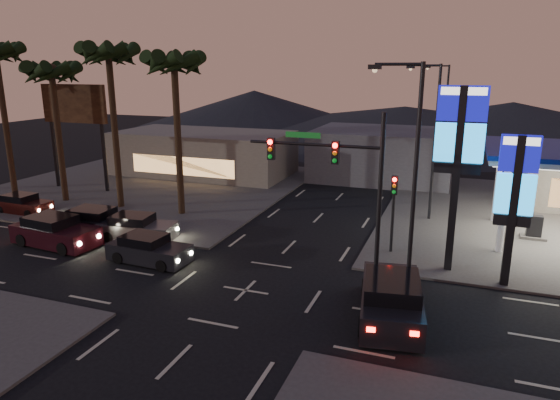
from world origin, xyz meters
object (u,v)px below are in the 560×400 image
at_px(car_lane_a_mid, 55,232).
at_px(pylon_sign_short, 515,188).
at_px(car_lane_b_front, 137,228).
at_px(suv_station, 391,299).
at_px(pylon_sign_tall, 459,143).
at_px(car_lane_b_mid, 97,222).
at_px(car_lane_a_front, 148,249).
at_px(traffic_signal_mast, 341,175).
at_px(car_lane_b_rear, 22,204).

bearing_deg(car_lane_a_mid, pylon_sign_short, 6.64).
relative_size(car_lane_b_front, suv_station, 0.82).
height_order(pylon_sign_tall, suv_station, pylon_sign_tall).
height_order(pylon_sign_short, car_lane_b_mid, pylon_sign_short).
xyz_separation_m(car_lane_a_front, car_lane_b_front, (-2.69, 2.72, 0.03)).
height_order(car_lane_a_front, suv_station, suv_station).
bearing_deg(pylon_sign_short, traffic_signal_mast, -160.87).
bearing_deg(car_lane_a_front, car_lane_a_mid, 177.34).
xyz_separation_m(traffic_signal_mast, suv_station, (2.76, -2.32, -4.38)).
relative_size(car_lane_a_mid, car_lane_b_rear, 1.30).
relative_size(car_lane_a_mid, car_lane_b_front, 1.13).
xyz_separation_m(car_lane_a_mid, suv_station, (19.07, -2.09, 0.06)).
distance_m(car_lane_b_front, suv_station, 15.99).
distance_m(pylon_sign_tall, car_lane_a_front, 16.23).
height_order(traffic_signal_mast, car_lane_b_rear, traffic_signal_mast).
bearing_deg(car_lane_b_mid, pylon_sign_short, 0.84).
distance_m(pylon_sign_short, car_lane_a_mid, 24.03).
distance_m(car_lane_b_front, car_lane_b_mid, 2.85).
distance_m(car_lane_a_front, car_lane_b_mid, 6.16).
height_order(pylon_sign_tall, car_lane_b_front, pylon_sign_tall).
height_order(traffic_signal_mast, car_lane_a_front, traffic_signal_mast).
bearing_deg(car_lane_a_front, traffic_signal_mast, 3.06).
distance_m(pylon_sign_tall, suv_station, 8.29).
relative_size(traffic_signal_mast, suv_station, 1.39).
xyz_separation_m(traffic_signal_mast, car_lane_b_rear, (-23.31, 4.08, -4.61)).
distance_m(car_lane_b_front, car_lane_b_rear, 10.89).
height_order(car_lane_a_mid, car_lane_b_mid, car_lane_a_mid).
xyz_separation_m(pylon_sign_short, car_lane_b_rear, (-30.55, 1.57, -4.04)).
height_order(traffic_signal_mast, suv_station, traffic_signal_mast).
relative_size(car_lane_a_front, car_lane_a_mid, 0.84).
relative_size(pylon_sign_tall, car_lane_b_mid, 1.81).
relative_size(pylon_sign_short, suv_station, 1.21).
bearing_deg(suv_station, car_lane_b_mid, 166.10).
relative_size(car_lane_b_front, car_lane_b_rear, 1.14).
bearing_deg(pylon_sign_tall, car_lane_a_mid, -169.92).
bearing_deg(car_lane_b_rear, pylon_sign_tall, -1.16).
relative_size(pylon_sign_tall, pylon_sign_short, 1.29).
relative_size(car_lane_b_mid, car_lane_b_rear, 1.21).
distance_m(pylon_sign_tall, traffic_signal_mast, 6.02).
height_order(car_lane_b_mid, car_lane_b_rear, car_lane_b_mid).
height_order(pylon_sign_tall, car_lane_a_front, pylon_sign_tall).
distance_m(pylon_sign_short, car_lane_b_front, 20.22).
distance_m(car_lane_a_front, car_lane_b_rear, 14.18).
xyz_separation_m(car_lane_a_front, suv_station, (12.65, -1.80, 0.19)).
bearing_deg(car_lane_a_front, pylon_sign_tall, 15.43).
xyz_separation_m(pylon_sign_tall, car_lane_b_mid, (-20.17, -1.33, -5.66)).
height_order(traffic_signal_mast, car_lane_a_mid, traffic_signal_mast).
xyz_separation_m(pylon_sign_tall, car_lane_b_rear, (-28.05, 0.57, -5.78)).
distance_m(traffic_signal_mast, car_lane_a_mid, 16.91).
xyz_separation_m(pylon_sign_tall, car_lane_b_front, (-17.32, -1.32, -5.71)).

